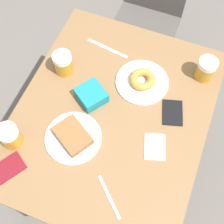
% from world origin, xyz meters
% --- Properties ---
extents(ground_plane, '(8.00, 8.00, 0.00)m').
position_xyz_m(ground_plane, '(0.00, 0.00, 0.00)').
color(ground_plane, '#666059').
extents(table, '(0.84, 1.04, 0.75)m').
position_xyz_m(table, '(0.00, 0.00, 0.69)').
color(table, olive).
rests_on(table, ground_plane).
extents(chair, '(0.40, 0.40, 0.85)m').
position_xyz_m(chair, '(-0.09, 0.86, 0.53)').
color(chair, '#514C47').
rests_on(chair, ground_plane).
extents(plate_with_cake, '(0.24, 0.24, 0.05)m').
position_xyz_m(plate_with_cake, '(-0.11, -0.17, 0.77)').
color(plate_with_cake, silver).
rests_on(plate_with_cake, table).
extents(plate_with_donut, '(0.25, 0.25, 0.05)m').
position_xyz_m(plate_with_donut, '(0.07, 0.21, 0.77)').
color(plate_with_donut, silver).
rests_on(plate_with_donut, table).
extents(beer_mug_left, '(0.09, 0.09, 0.11)m').
position_xyz_m(beer_mug_left, '(-0.34, -0.27, 0.81)').
color(beer_mug_left, '#C68C23').
rests_on(beer_mug_left, table).
extents(beer_mug_center, '(0.09, 0.09, 0.11)m').
position_xyz_m(beer_mug_center, '(0.33, 0.35, 0.81)').
color(beer_mug_center, '#C68C23').
rests_on(beer_mug_center, table).
extents(beer_mug_right, '(0.09, 0.09, 0.11)m').
position_xyz_m(beer_mug_right, '(-0.30, 0.14, 0.81)').
color(beer_mug_right, '#C68C23').
rests_on(beer_mug_right, table).
extents(napkin_folded, '(0.12, 0.14, 0.00)m').
position_xyz_m(napkin_folded, '(0.23, -0.08, 0.75)').
color(napkin_folded, white).
rests_on(napkin_folded, table).
extents(fork, '(0.15, 0.14, 0.00)m').
position_xyz_m(fork, '(0.12, -0.34, 0.75)').
color(fork, silver).
rests_on(fork, table).
extents(knife, '(0.23, 0.05, 0.00)m').
position_xyz_m(knife, '(-0.16, 0.33, 0.75)').
color(knife, silver).
rests_on(knife, table).
extents(passport_near_edge, '(0.12, 0.15, 0.01)m').
position_xyz_m(passport_near_edge, '(0.25, 0.10, 0.75)').
color(passport_near_edge, black).
rests_on(passport_near_edge, table).
extents(passport_far_edge, '(0.14, 0.15, 0.01)m').
position_xyz_m(passport_far_edge, '(-0.30, -0.39, 0.75)').
color(passport_far_edge, maroon).
rests_on(passport_far_edge, table).
extents(blue_pouch, '(0.16, 0.16, 0.05)m').
position_xyz_m(blue_pouch, '(-0.12, 0.04, 0.78)').
color(blue_pouch, teal).
rests_on(blue_pouch, table).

